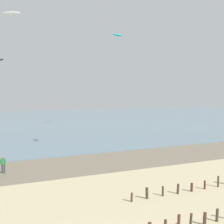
% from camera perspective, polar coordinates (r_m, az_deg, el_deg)
% --- Properties ---
extents(wet_sand_strip, '(120.00, 8.49, 0.01)m').
position_cam_1_polar(wet_sand_strip, '(33.48, -5.11, -10.01)').
color(wet_sand_strip, '#7A6D59').
rests_on(wet_sand_strip, ground).
extents(sea, '(160.00, 70.00, 0.10)m').
position_cam_1_polar(sea, '(71.27, -14.74, -2.08)').
color(sea, slate).
rests_on(sea, ground).
extents(groyne_near, '(11.23, 0.31, 1.01)m').
position_cam_1_polar(groyne_near, '(21.36, 20.80, -18.01)').
color(groyne_near, '#47312C').
rests_on(groyne_near, ground).
extents(person_mid_beach, '(0.53, 0.34, 1.71)m').
position_cam_1_polar(person_mid_beach, '(31.70, -20.39, -9.47)').
color(person_mid_beach, '#383842').
rests_on(person_mid_beach, ground).
extents(kite_aloft_4, '(2.71, 1.74, 0.43)m').
position_cam_1_polar(kite_aloft_4, '(59.34, 1.16, 14.73)').
color(kite_aloft_4, '#19B2B7').
extents(kite_aloft_8, '(0.98, 1.90, 0.48)m').
position_cam_1_polar(kite_aloft_8, '(56.59, -20.70, 9.48)').
color(kite_aloft_8, black).
extents(kite_aloft_9, '(2.62, 2.39, 0.61)m').
position_cam_1_polar(kite_aloft_9, '(38.82, -19.09, 17.57)').
color(kite_aloft_9, white).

